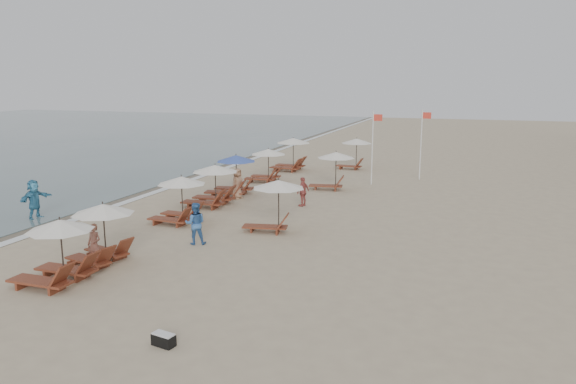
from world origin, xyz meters
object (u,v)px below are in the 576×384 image
(lounger_station_3, at_px, (211,186))
(inland_station_0, at_px, (273,199))
(beachgoer_mid_a, at_px, (195,223))
(duffel_bag, at_px, (164,339))
(inland_station_1, at_px, (332,167))
(flag_pole_near, at_px, (373,144))
(inland_station_2, at_px, (354,150))
(lounger_station_1, at_px, (100,233))
(beachgoer_far_b, at_px, (237,183))
(beachgoer_far_a, at_px, (303,192))
(lounger_station_5, at_px, (265,165))
(lounger_station_2, at_px, (178,200))
(waterline_walker, at_px, (34,199))
(lounger_station_4, at_px, (232,177))
(lounger_station_6, at_px, (290,155))
(lounger_station_0, at_px, (55,255))
(beachgoer_near, at_px, (94,245))

(lounger_station_3, height_order, inland_station_0, inland_station_0)
(beachgoer_mid_a, height_order, duffel_bag, beachgoer_mid_a)
(inland_station_1, xyz_separation_m, flag_pole_near, (1.95, 2.44, 1.14))
(duffel_bag, distance_m, flag_pole_near, 22.80)
(lounger_station_3, relative_size, inland_station_2, 1.07)
(lounger_station_1, xyz_separation_m, beachgoer_far_b, (0.09, 11.45, -0.27))
(beachgoer_far_a, bearing_deg, inland_station_0, 24.65)
(beachgoer_far_a, bearing_deg, lounger_station_5, -121.80)
(inland_station_2, distance_m, beachgoer_mid_a, 20.47)
(flag_pole_near, bearing_deg, lounger_station_2, -118.28)
(duffel_bag, bearing_deg, waterline_walker, 144.19)
(lounger_station_3, relative_size, lounger_station_5, 1.09)
(lounger_station_4, xyz_separation_m, beachgoer_far_b, (0.65, -0.65, -0.19))
(flag_pole_near, bearing_deg, beachgoer_far_b, -133.23)
(inland_station_0, height_order, duffel_bag, inland_station_0)
(lounger_station_4, bearing_deg, lounger_station_6, 88.52)
(lounger_station_5, relative_size, flag_pole_near, 0.56)
(lounger_station_1, relative_size, beachgoer_far_a, 1.62)
(inland_station_1, distance_m, beachgoer_far_b, 5.90)
(inland_station_0, bearing_deg, lounger_station_5, 113.18)
(lounger_station_0, xyz_separation_m, inland_station_2, (3.83, 25.67, 0.46))
(lounger_station_4, bearing_deg, lounger_station_1, -87.33)
(beachgoer_near, bearing_deg, lounger_station_0, -84.91)
(lounger_station_3, relative_size, waterline_walker, 1.51)
(lounger_station_5, bearing_deg, lounger_station_0, -88.82)
(beachgoer_far_a, height_order, flag_pole_near, flag_pole_near)
(flag_pole_near, bearing_deg, inland_station_1, -128.63)
(lounger_station_3, bearing_deg, lounger_station_5, 89.35)
(lounger_station_2, relative_size, beachgoer_far_a, 1.68)
(lounger_station_3, height_order, lounger_station_4, lounger_station_4)
(lounger_station_0, distance_m, waterline_walker, 9.50)
(lounger_station_2, xyz_separation_m, inland_station_2, (4.14, 17.68, 0.37))
(inland_station_1, bearing_deg, lounger_station_4, -144.57)
(waterline_walker, bearing_deg, lounger_station_5, -21.96)
(beachgoer_near, bearing_deg, duffel_bag, -35.45)
(flag_pole_near, bearing_deg, lounger_station_4, -139.10)
(lounger_station_5, height_order, duffel_bag, lounger_station_5)
(lounger_station_1, bearing_deg, beachgoer_far_b, 89.56)
(beachgoer_near, bearing_deg, lounger_station_1, 82.31)
(beachgoer_near, height_order, duffel_bag, beachgoer_near)
(lounger_station_6, height_order, beachgoer_mid_a, lounger_station_6)
(lounger_station_0, height_order, lounger_station_6, lounger_station_6)
(lounger_station_4, bearing_deg, inland_station_2, 68.89)
(lounger_station_5, height_order, beachgoer_far_a, lounger_station_5)
(lounger_station_0, bearing_deg, lounger_station_3, 92.35)
(lounger_station_1, bearing_deg, beachgoer_far_a, 69.67)
(inland_station_2, distance_m, flag_pole_near, 6.10)
(beachgoer_far_b, bearing_deg, inland_station_0, -128.45)
(lounger_station_6, height_order, beachgoer_near, lounger_station_6)
(beachgoer_near, bearing_deg, lounger_station_3, 95.94)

